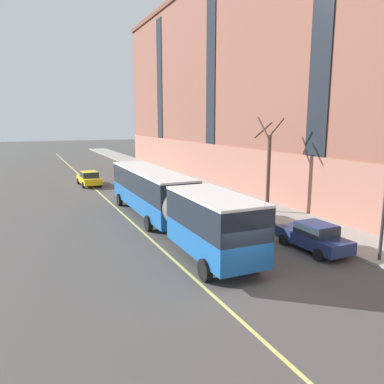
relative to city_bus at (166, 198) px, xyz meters
The scene contains 10 objects.
ground_plane 9.83m from the city_bus, 90.59° to the right, with size 260.00×260.00×0.00m, color #4C4947.
sidewalk 11.25m from the city_bus, 36.66° to the right, with size 4.08×160.00×0.15m, color #9E9B93.
city_bus is the anchor object (origin of this frame).
parked_car_silver_0 5.78m from the city_bus, ahead, with size 2.11×4.43×1.56m.
parked_car_navy_2 20.88m from the city_bus, 74.32° to the left, with size 2.09×4.42×1.56m.
parked_car_navy_3 9.35m from the city_bus, 52.22° to the right, with size 1.94×4.38×1.56m.
parked_car_green_5 14.23m from the city_bus, 67.03° to the left, with size 2.05×4.43×1.56m.
taxi_cab 19.14m from the city_bus, 95.65° to the left, with size 2.16×4.83×1.56m.
street_tree_far_uptown 8.60m from the city_bus, ahead, with size 1.73×1.61×7.05m.
lane_centerline 7.12m from the city_bus, 104.41° to the right, with size 0.16×140.00×0.01m, color #E0D66B.
Camera 1 is at (-8.12, -12.58, 6.88)m, focal length 35.00 mm.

